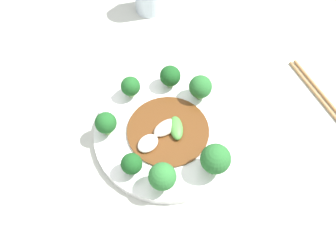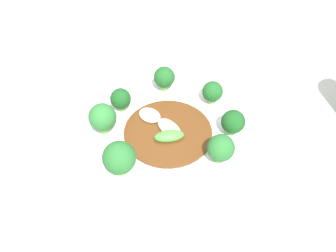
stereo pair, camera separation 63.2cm
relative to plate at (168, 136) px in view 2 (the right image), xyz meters
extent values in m
cube|color=#B7BCAD|center=(0.02, 0.01, -0.36)|extent=(0.97, 0.75, 0.71)
cylinder|color=white|center=(0.00, 0.00, 0.00)|extent=(0.30, 0.30, 0.02)
cylinder|color=#70A356|center=(-0.11, -0.01, 0.02)|extent=(0.02, 0.02, 0.01)
sphere|color=#286B2D|center=(-0.11, -0.01, 0.04)|extent=(0.05, 0.05, 0.05)
cylinder|color=#70A356|center=(-0.09, -0.08, 0.01)|extent=(0.02, 0.02, 0.01)
sphere|color=#19511E|center=(-0.09, -0.08, 0.04)|extent=(0.04, 0.04, 0.04)
cylinder|color=#7AAD5B|center=(0.08, -0.09, 0.02)|extent=(0.02, 0.02, 0.02)
sphere|color=#1E5B23|center=(0.08, -0.09, 0.04)|extent=(0.04, 0.04, 0.04)
cylinder|color=#89B76B|center=(-0.01, -0.12, 0.01)|extent=(0.01, 0.01, 0.01)
sphere|color=#1E5B23|center=(-0.01, -0.12, 0.04)|extent=(0.04, 0.04, 0.04)
cylinder|color=#70A356|center=(0.09, 0.07, 0.02)|extent=(0.02, 0.02, 0.02)
sphere|color=#2D7533|center=(0.09, 0.07, 0.05)|extent=(0.05, 0.05, 0.05)
cylinder|color=#70A356|center=(0.11, 0.01, 0.01)|extent=(0.01, 0.01, 0.01)
sphere|color=#19511E|center=(0.11, 0.01, 0.04)|extent=(0.04, 0.04, 0.04)
cylinder|color=#89B76B|center=(0.00, 0.12, 0.02)|extent=(0.02, 0.02, 0.02)
sphere|color=#286B2D|center=(0.00, 0.12, 0.05)|extent=(0.06, 0.06, 0.06)
cylinder|color=#5B3314|center=(0.00, 0.00, 0.01)|extent=(0.17, 0.17, 0.01)
ellipsoid|color=beige|center=(0.00, 0.00, 0.02)|extent=(0.06, 0.04, 0.02)
ellipsoid|color=silver|center=(0.05, -0.01, 0.02)|extent=(0.05, 0.04, 0.01)
ellipsoid|color=#4C933D|center=(-0.01, 0.01, 0.02)|extent=(0.06, 0.06, 0.02)
camera|label=1|loc=(0.30, 0.28, 0.68)|focal=42.00mm
camera|label=2|loc=(-0.31, 0.37, 0.56)|focal=42.00mm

